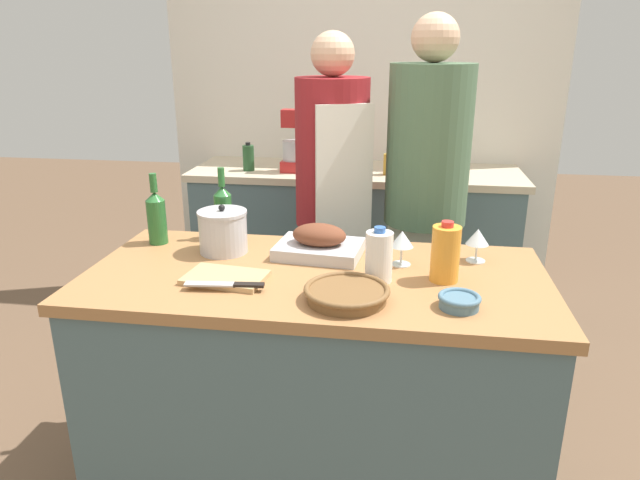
{
  "coord_description": "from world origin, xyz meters",
  "views": [
    {
      "loc": [
        0.28,
        -1.76,
        1.61
      ],
      "look_at": [
        0.0,
        0.11,
        0.96
      ],
      "focal_mm": 32.0,
      "sensor_mm": 36.0,
      "label": 1
    }
  ],
  "objects_px": {
    "wine_glass_left": "(402,240)",
    "wine_glass_right": "(478,238)",
    "wicker_basket": "(347,293)",
    "cutting_board": "(225,278)",
    "mixing_bowl": "(459,301)",
    "juice_jug": "(445,253)",
    "condiment_bottle_short": "(389,164)",
    "person_cook_guest": "(426,196)",
    "knife_chef": "(227,284)",
    "person_cook_aproned": "(332,198)",
    "roasting_pan": "(319,243)",
    "wine_bottle_dark": "(223,211)",
    "milk_jug": "(379,256)",
    "stand_mixer": "(298,146)",
    "condiment_bottle_tall": "(248,158)",
    "wine_bottle_green": "(156,216)",
    "stock_pot": "(223,231)"
  },
  "relations": [
    {
      "from": "wicker_basket",
      "to": "cutting_board",
      "type": "relative_size",
      "value": 0.94
    },
    {
      "from": "mixing_bowl",
      "to": "condiment_bottle_tall",
      "type": "height_order",
      "value": "condiment_bottle_tall"
    },
    {
      "from": "wine_bottle_dark",
      "to": "person_cook_guest",
      "type": "relative_size",
      "value": 0.16
    },
    {
      "from": "wine_bottle_dark",
      "to": "knife_chef",
      "type": "bearing_deg",
      "value": -71.51
    },
    {
      "from": "roasting_pan",
      "to": "condiment_bottle_tall",
      "type": "height_order",
      "value": "condiment_bottle_tall"
    },
    {
      "from": "roasting_pan",
      "to": "person_cook_guest",
      "type": "height_order",
      "value": "person_cook_guest"
    },
    {
      "from": "wine_glass_left",
      "to": "wine_glass_right",
      "type": "height_order",
      "value": "wine_glass_left"
    },
    {
      "from": "milk_jug",
      "to": "wine_bottle_green",
      "type": "bearing_deg",
      "value": 163.82
    },
    {
      "from": "person_cook_guest",
      "to": "milk_jug",
      "type": "bearing_deg",
      "value": -90.5
    },
    {
      "from": "wicker_basket",
      "to": "milk_jug",
      "type": "bearing_deg",
      "value": 63.01
    },
    {
      "from": "wine_bottle_dark",
      "to": "stand_mixer",
      "type": "height_order",
      "value": "stand_mixer"
    },
    {
      "from": "wicker_basket",
      "to": "juice_jug",
      "type": "relative_size",
      "value": 1.29
    },
    {
      "from": "wine_bottle_dark",
      "to": "wine_glass_right",
      "type": "distance_m",
      "value": 0.97
    },
    {
      "from": "cutting_board",
      "to": "stand_mixer",
      "type": "xyz_separation_m",
      "value": [
        -0.05,
        1.54,
        0.17
      ]
    },
    {
      "from": "condiment_bottle_short",
      "to": "person_cook_guest",
      "type": "bearing_deg",
      "value": -73.45
    },
    {
      "from": "milk_jug",
      "to": "person_cook_guest",
      "type": "xyz_separation_m",
      "value": [
        0.17,
        0.83,
        -0.0
      ]
    },
    {
      "from": "wicker_basket",
      "to": "person_cook_guest",
      "type": "height_order",
      "value": "person_cook_guest"
    },
    {
      "from": "milk_jug",
      "to": "condiment_bottle_tall",
      "type": "xyz_separation_m",
      "value": [
        -0.83,
        1.45,
        0.03
      ]
    },
    {
      "from": "wine_glass_right",
      "to": "stand_mixer",
      "type": "height_order",
      "value": "stand_mixer"
    },
    {
      "from": "wine_bottle_green",
      "to": "wine_glass_left",
      "type": "bearing_deg",
      "value": -5.88
    },
    {
      "from": "milk_jug",
      "to": "condiment_bottle_short",
      "type": "bearing_deg",
      "value": 90.66
    },
    {
      "from": "knife_chef",
      "to": "condiment_bottle_tall",
      "type": "distance_m",
      "value": 1.65
    },
    {
      "from": "juice_jug",
      "to": "wine_bottle_green",
      "type": "relative_size",
      "value": 0.73
    },
    {
      "from": "juice_jug",
      "to": "condiment_bottle_tall",
      "type": "height_order",
      "value": "juice_jug"
    },
    {
      "from": "cutting_board",
      "to": "condiment_bottle_short",
      "type": "height_order",
      "value": "condiment_bottle_short"
    },
    {
      "from": "mixing_bowl",
      "to": "wine_glass_right",
      "type": "distance_m",
      "value": 0.42
    },
    {
      "from": "wine_glass_left",
      "to": "wine_glass_right",
      "type": "relative_size",
      "value": 1.03
    },
    {
      "from": "roasting_pan",
      "to": "wine_bottle_dark",
      "type": "distance_m",
      "value": 0.43
    },
    {
      "from": "person_cook_aproned",
      "to": "mixing_bowl",
      "type": "bearing_deg",
      "value": -90.97
    },
    {
      "from": "wine_bottle_dark",
      "to": "wine_glass_left",
      "type": "xyz_separation_m",
      "value": [
        0.7,
        -0.19,
        -0.02
      ]
    },
    {
      "from": "roasting_pan",
      "to": "person_cook_aproned",
      "type": "height_order",
      "value": "person_cook_aproned"
    },
    {
      "from": "mixing_bowl",
      "to": "juice_jug",
      "type": "xyz_separation_m",
      "value": [
        -0.03,
        0.21,
        0.07
      ]
    },
    {
      "from": "wine_glass_right",
      "to": "roasting_pan",
      "type": "bearing_deg",
      "value": -177.67
    },
    {
      "from": "milk_jug",
      "to": "roasting_pan",
      "type": "bearing_deg",
      "value": 137.6
    },
    {
      "from": "stand_mixer",
      "to": "person_cook_aproned",
      "type": "bearing_deg",
      "value": -65.78
    },
    {
      "from": "person_cook_aproned",
      "to": "wine_bottle_dark",
      "type": "bearing_deg",
      "value": -153.62
    },
    {
      "from": "wine_glass_left",
      "to": "wine_bottle_green",
      "type": "bearing_deg",
      "value": 174.12
    },
    {
      "from": "juice_jug",
      "to": "knife_chef",
      "type": "distance_m",
      "value": 0.7
    },
    {
      "from": "milk_jug",
      "to": "wine_glass_left",
      "type": "bearing_deg",
      "value": 65.21
    },
    {
      "from": "roasting_pan",
      "to": "wine_glass_right",
      "type": "distance_m",
      "value": 0.56
    },
    {
      "from": "wicker_basket",
      "to": "stock_pot",
      "type": "distance_m",
      "value": 0.62
    },
    {
      "from": "wine_bottle_green",
      "to": "person_cook_aproned",
      "type": "distance_m",
      "value": 0.85
    },
    {
      "from": "knife_chef",
      "to": "person_cook_aproned",
      "type": "relative_size",
      "value": 0.15
    },
    {
      "from": "wine_glass_left",
      "to": "cutting_board",
      "type": "bearing_deg",
      "value": -158.39
    },
    {
      "from": "wine_bottle_dark",
      "to": "wine_glass_right",
      "type": "height_order",
      "value": "wine_bottle_dark"
    },
    {
      "from": "mixing_bowl",
      "to": "knife_chef",
      "type": "bearing_deg",
      "value": 178.36
    },
    {
      "from": "wine_glass_left",
      "to": "stand_mixer",
      "type": "xyz_separation_m",
      "value": [
        -0.61,
        1.32,
        0.09
      ]
    },
    {
      "from": "wine_bottle_green",
      "to": "wine_glass_right",
      "type": "bearing_deg",
      "value": -1.03
    },
    {
      "from": "milk_jug",
      "to": "wine_bottle_green",
      "type": "distance_m",
      "value": 0.9
    },
    {
      "from": "condiment_bottle_tall",
      "to": "person_cook_aproned",
      "type": "distance_m",
      "value": 0.83
    }
  ]
}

